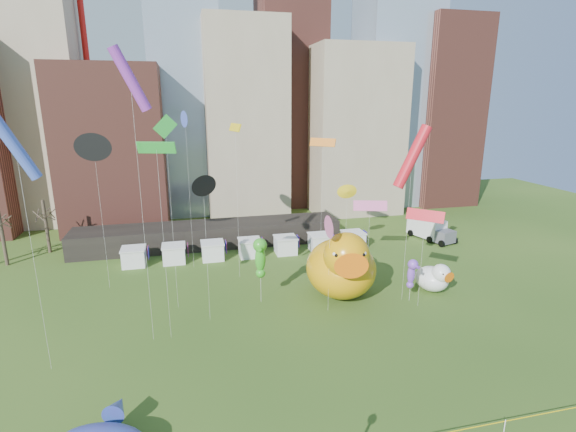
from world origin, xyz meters
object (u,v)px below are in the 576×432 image
object	(u,v)px
seahorse_green	(260,255)
box_truck	(430,229)
big_duck	(342,265)
small_duck	(434,278)
seahorse_purple	(412,271)

from	to	relation	value
seahorse_green	box_truck	size ratio (longest dim) A/B	0.90
big_duck	small_duck	xyz separation A→B (m)	(10.49, -0.97, -2.04)
seahorse_green	seahorse_purple	bearing A→B (deg)	2.50
seahorse_purple	seahorse_green	bearing A→B (deg)	152.66
small_duck	seahorse_green	size ratio (longest dim) A/B	0.69
small_duck	seahorse_green	xyz separation A→B (m)	(-19.12, 1.75, 3.70)
small_duck	seahorse_green	distance (m)	19.55
seahorse_green	seahorse_purple	world-z (taller)	seahorse_green
small_duck	seahorse_purple	distance (m)	4.40
small_duck	seahorse_purple	bearing A→B (deg)	-171.92
seahorse_purple	box_truck	size ratio (longest dim) A/B	0.59
big_duck	seahorse_green	world-z (taller)	big_duck
box_truck	seahorse_green	bearing A→B (deg)	-168.86
small_duck	box_truck	xyz separation A→B (m)	(9.70, 16.96, 0.02)
small_duck	box_truck	size ratio (longest dim) A/B	0.62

